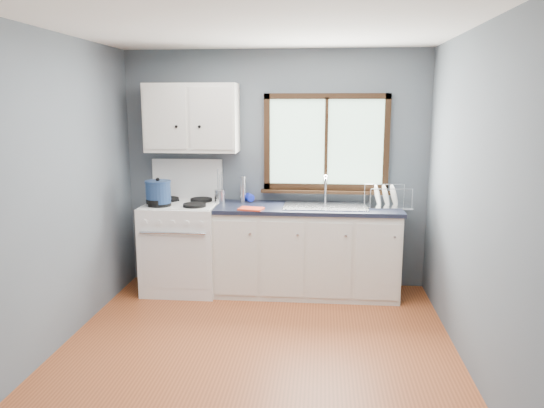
# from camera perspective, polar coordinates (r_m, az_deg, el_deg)

# --- Properties ---
(floor) EXTENTS (3.20, 3.60, 0.02)m
(floor) POSITION_cam_1_polar(r_m,az_deg,el_deg) (4.30, -1.87, -16.31)
(floor) COLOR #9F4D27
(floor) RESTS_ON ground
(ceiling) EXTENTS (3.20, 3.60, 0.02)m
(ceiling) POSITION_cam_1_polar(r_m,az_deg,el_deg) (3.87, -2.11, 19.11)
(ceiling) COLOR white
(ceiling) RESTS_ON wall_back
(wall_back) EXTENTS (3.20, 0.02, 2.50)m
(wall_back) POSITION_cam_1_polar(r_m,az_deg,el_deg) (5.67, 0.37, 3.71)
(wall_back) COLOR slate
(wall_back) RESTS_ON ground
(wall_front) EXTENTS (3.20, 0.02, 2.50)m
(wall_front) POSITION_cam_1_polar(r_m,az_deg,el_deg) (2.16, -8.21, -8.17)
(wall_front) COLOR slate
(wall_front) RESTS_ON ground
(wall_left) EXTENTS (0.02, 3.60, 2.50)m
(wall_left) POSITION_cam_1_polar(r_m,az_deg,el_deg) (4.40, -23.27, 0.76)
(wall_left) COLOR slate
(wall_left) RESTS_ON ground
(wall_right) EXTENTS (0.02, 3.60, 2.50)m
(wall_right) POSITION_cam_1_polar(r_m,az_deg,el_deg) (4.02, 21.42, 0.02)
(wall_right) COLOR slate
(wall_right) RESTS_ON ground
(gas_range) EXTENTS (0.76, 0.69, 1.36)m
(gas_range) POSITION_cam_1_polar(r_m,az_deg,el_deg) (5.66, -9.61, -4.28)
(gas_range) COLOR white
(gas_range) RESTS_ON floor
(base_cabinets) EXTENTS (1.85, 0.60, 0.88)m
(base_cabinets) POSITION_cam_1_polar(r_m,az_deg,el_deg) (5.51, 3.76, -5.46)
(base_cabinets) COLOR silver
(base_cabinets) RESTS_ON floor
(countertop) EXTENTS (1.89, 0.64, 0.04)m
(countertop) POSITION_cam_1_polar(r_m,az_deg,el_deg) (5.39, 3.82, -0.45)
(countertop) COLOR black
(countertop) RESTS_ON base_cabinets
(sink) EXTENTS (0.84, 0.46, 0.44)m
(sink) POSITION_cam_1_polar(r_m,az_deg,el_deg) (5.40, 5.73, -0.91)
(sink) COLOR silver
(sink) RESTS_ON countertop
(window) EXTENTS (1.36, 0.10, 1.03)m
(window) POSITION_cam_1_polar(r_m,az_deg,el_deg) (5.59, 5.83, 5.87)
(window) COLOR #9EC6A8
(window) RESTS_ON wall_back
(upper_cabinets) EXTENTS (0.95, 0.35, 0.70)m
(upper_cabinets) POSITION_cam_1_polar(r_m,az_deg,el_deg) (5.59, -8.62, 9.14)
(upper_cabinets) COLOR silver
(upper_cabinets) RESTS_ON wall_back
(skillet) EXTENTS (0.35, 0.27, 0.04)m
(skillet) POSITION_cam_1_polar(r_m,az_deg,el_deg) (5.45, -12.22, 0.32)
(skillet) COLOR black
(skillet) RESTS_ON gas_range
(stockpot) EXTENTS (0.33, 0.33, 0.26)m
(stockpot) POSITION_cam_1_polar(r_m,az_deg,el_deg) (5.45, -12.15, 1.31)
(stockpot) COLOR navy
(stockpot) RESTS_ON gas_range
(utensil_crock) EXTENTS (0.14, 0.14, 0.36)m
(utensil_crock) POSITION_cam_1_polar(r_m,az_deg,el_deg) (5.56, -5.61, 0.85)
(utensil_crock) COLOR silver
(utensil_crock) RESTS_ON countertop
(thermos) EXTENTS (0.08, 0.08, 0.28)m
(thermos) POSITION_cam_1_polar(r_m,az_deg,el_deg) (5.61, -3.14, 1.62)
(thermos) COLOR silver
(thermos) RESTS_ON countertop
(soap_bottle) EXTENTS (0.11, 0.11, 0.23)m
(soap_bottle) POSITION_cam_1_polar(r_m,az_deg,el_deg) (5.57, -2.28, 1.31)
(soap_bottle) COLOR #1525B7
(soap_bottle) RESTS_ON countertop
(dish_towel) EXTENTS (0.26, 0.21, 0.02)m
(dish_towel) POSITION_cam_1_polar(r_m,az_deg,el_deg) (5.21, -2.27, -0.52)
(dish_towel) COLOR red
(dish_towel) RESTS_ON countertop
(dish_rack) EXTENTS (0.47, 0.37, 0.23)m
(dish_rack) POSITION_cam_1_polar(r_m,az_deg,el_deg) (5.47, 12.22, 0.32)
(dish_rack) COLOR silver
(dish_rack) RESTS_ON countertop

